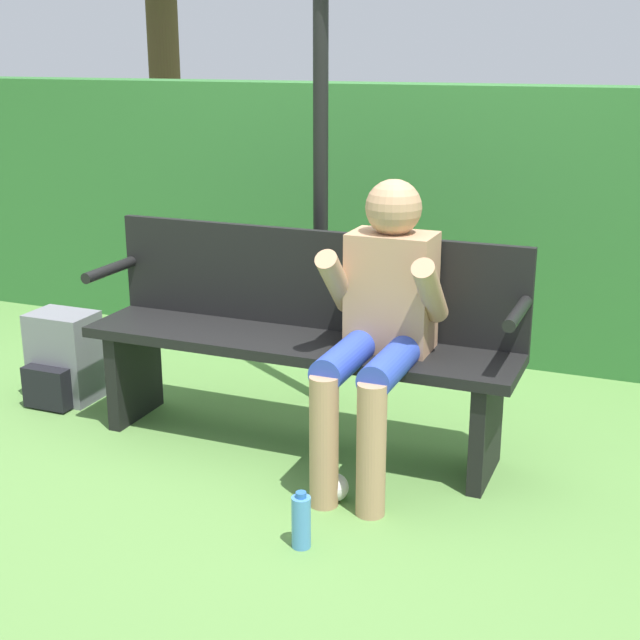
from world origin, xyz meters
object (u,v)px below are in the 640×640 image
at_px(park_bench, 302,333).
at_px(person_seated, 381,316).
at_px(backpack, 63,359).
at_px(water_bottle, 301,521).
at_px(signpost, 320,138).

relative_size(park_bench, person_seated, 1.60).
bearing_deg(person_seated, backpack, 175.09).
bearing_deg(park_bench, water_bottle, -67.03).
xyz_separation_m(backpack, signpost, (1.17, 0.48, 1.07)).
xyz_separation_m(park_bench, water_bottle, (0.35, -0.83, -0.40)).
bearing_deg(backpack, signpost, 22.28).
xyz_separation_m(backpack, water_bottle, (1.63, -0.82, -0.11)).
distance_m(park_bench, backpack, 1.31).
relative_size(park_bench, backpack, 4.28).
bearing_deg(signpost, water_bottle, -70.49).
distance_m(park_bench, water_bottle, 0.98).
height_order(park_bench, signpost, signpost).
xyz_separation_m(water_bottle, signpost, (-0.46, 1.29, 1.18)).
bearing_deg(park_bench, backpack, -179.40).
bearing_deg(water_bottle, signpost, 109.51).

